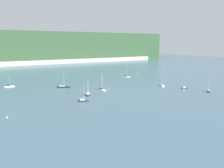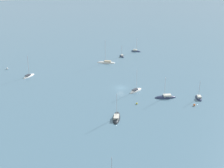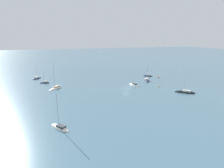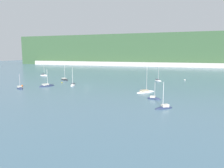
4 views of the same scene
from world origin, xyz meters
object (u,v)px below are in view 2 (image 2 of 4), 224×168
at_px(sailboat_1, 122,56).
at_px(mooring_buoy_3, 194,105).
at_px(sailboat_0, 136,51).
at_px(sailboat_4, 29,76).
at_px(sailboat_5, 199,98).
at_px(sailboat_2, 106,63).
at_px(sailboat_3, 165,97).
at_px(sailboat_8, 136,91).
at_px(mooring_buoy_1, 7,68).
at_px(mooring_buoy_0, 137,103).
at_px(sailboat_7, 116,118).

bearing_deg(sailboat_1, mooring_buoy_3, -178.61).
bearing_deg(sailboat_0, sailboat_4, -121.51).
bearing_deg(sailboat_5, sailboat_2, 38.65).
distance_m(sailboat_1, mooring_buoy_3, 61.67).
distance_m(sailboat_3, sailboat_8, 11.92).
bearing_deg(sailboat_8, mooring_buoy_1, 109.12).
xyz_separation_m(sailboat_0, mooring_buoy_0, (-54.89, 35.98, 0.14)).
relative_size(sailboat_3, sailboat_7, 0.95).
relative_size(sailboat_5, mooring_buoy_1, 9.07).
relative_size(sailboat_1, mooring_buoy_0, 11.24).
relative_size(sailboat_2, sailboat_7, 1.32).
xyz_separation_m(sailboat_1, sailboat_5, (-57.45, 2.45, 0.00)).
xyz_separation_m(sailboat_1, mooring_buoy_0, (-50.41, 24.44, 0.18)).
relative_size(sailboat_7, mooring_buoy_0, 15.88).
relative_size(sailboat_0, sailboat_5, 1.10).
xyz_separation_m(sailboat_1, sailboat_2, (-4.97, 11.76, 0.01)).
height_order(sailboat_8, mooring_buoy_0, sailboat_8).
bearing_deg(sailboat_0, sailboat_8, -73.92).
distance_m(sailboat_5, sailboat_8, 23.13).
xyz_separation_m(sailboat_0, sailboat_4, (-9.50, 61.02, -0.03)).
distance_m(sailboat_2, sailboat_5, 53.29).
distance_m(sailboat_1, mooring_buoy_0, 56.02).
bearing_deg(sailboat_8, sailboat_2, 61.90).
height_order(sailboat_7, mooring_buoy_1, sailboat_7).
xyz_separation_m(sailboat_2, mooring_buoy_0, (-45.44, 12.68, 0.17)).
bearing_deg(sailboat_4, sailboat_8, -84.06).
bearing_deg(mooring_buoy_3, sailboat_0, -16.59).
distance_m(sailboat_0, mooring_buoy_1, 67.08).
relative_size(sailboat_0, sailboat_2, 0.67).
height_order(sailboat_3, mooring_buoy_3, sailboat_3).
distance_m(sailboat_3, mooring_buoy_3, 11.04).
height_order(sailboat_0, sailboat_5, sailboat_0).
bearing_deg(mooring_buoy_0, sailboat_8, -31.76).
bearing_deg(mooring_buoy_1, sailboat_7, -163.07).
bearing_deg(sailboat_4, sailboat_2, -34.94).
bearing_deg(sailboat_5, sailboat_3, 85.74).
xyz_separation_m(sailboat_4, sailboat_8, (-35.73, -31.02, -0.03)).
bearing_deg(sailboat_2, sailboat_3, 127.34).
bearing_deg(sailboat_1, sailboat_3, 175.19).
relative_size(sailboat_1, mooring_buoy_3, 8.88).
bearing_deg(mooring_buoy_1, mooring_buoy_0, -152.46).
xyz_separation_m(sailboat_4, sailboat_7, (-50.73, -13.79, -0.03)).
bearing_deg(mooring_buoy_3, sailboat_1, -7.47).
bearing_deg(mooring_buoy_1, sailboat_1, -99.17).
bearing_deg(sailboat_8, mooring_buoy_0, -139.25).
xyz_separation_m(mooring_buoy_0, mooring_buoy_1, (59.35, 30.95, 0.12)).
xyz_separation_m(sailboat_3, sailboat_5, (-6.43, -9.95, 0.01)).
bearing_deg(sailboat_2, sailboat_8, 117.52).
bearing_deg(mooring_buoy_3, sailboat_2, 3.82).
relative_size(sailboat_1, sailboat_3, 0.74).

